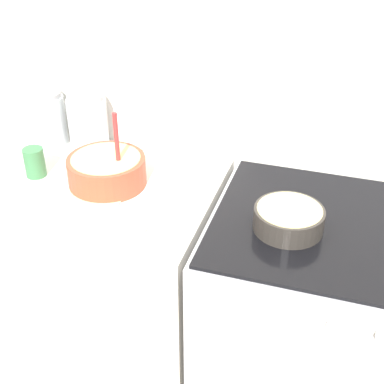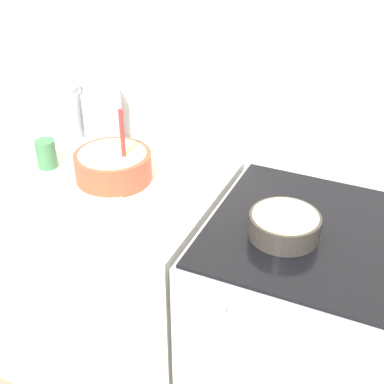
% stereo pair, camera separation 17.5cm
% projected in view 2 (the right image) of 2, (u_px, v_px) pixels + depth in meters
% --- Properties ---
extents(wall_back, '(4.71, 0.05, 2.40)m').
position_uv_depth(wall_back, '(251.00, 83.00, 1.90)').
color(wall_back, white).
rests_on(wall_back, ground_plane).
extents(countertop_cabinet, '(0.85, 0.68, 0.90)m').
position_uv_depth(countertop_cabinet, '(111.00, 274.00, 2.17)').
color(countertop_cabinet, silver).
rests_on(countertop_cabinet, ground_plane).
extents(stove, '(0.72, 0.70, 0.90)m').
position_uv_depth(stove, '(306.00, 335.00, 1.89)').
color(stove, silver).
rests_on(stove, ground_plane).
extents(mixing_bowl, '(0.27, 0.27, 0.28)m').
position_uv_depth(mixing_bowl, '(113.00, 164.00, 1.90)').
color(mixing_bowl, '#D84C33').
rests_on(mixing_bowl, countertop_cabinet).
extents(baking_pan, '(0.22, 0.22, 0.07)m').
position_uv_depth(baking_pan, '(284.00, 225.00, 1.62)').
color(baking_pan, '#38332D').
rests_on(baking_pan, stove).
extents(storage_jar_left, '(0.15, 0.15, 0.22)m').
position_uv_depth(storage_jar_left, '(65.00, 115.00, 2.18)').
color(storage_jar_left, silver).
rests_on(storage_jar_left, countertop_cabinet).
extents(storage_jar_middle, '(0.15, 0.15, 0.23)m').
position_uv_depth(storage_jar_middle, '(103.00, 122.00, 2.11)').
color(storage_jar_middle, silver).
rests_on(storage_jar_middle, countertop_cabinet).
extents(tin_can, '(0.07, 0.07, 0.11)m').
position_uv_depth(tin_can, '(46.00, 154.00, 1.98)').
color(tin_can, '#3F7F4C').
rests_on(tin_can, countertop_cabinet).
extents(recipe_page, '(0.23, 0.26, 0.01)m').
position_uv_depth(recipe_page, '(87.00, 203.00, 1.78)').
color(recipe_page, beige).
rests_on(recipe_page, countertop_cabinet).
extents(measuring_spoon, '(0.12, 0.04, 0.04)m').
position_uv_depth(measuring_spoon, '(132.00, 224.00, 1.66)').
color(measuring_spoon, white).
rests_on(measuring_spoon, countertop_cabinet).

